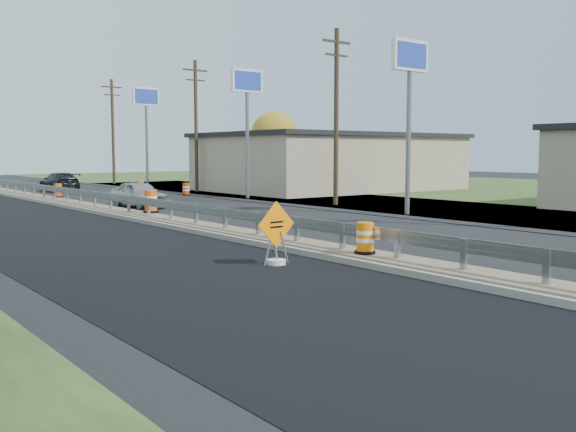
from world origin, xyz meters
TOP-DOWN VIEW (x-y plane):
  - ground at (0.00, 0.00)m, footprint 140.00×140.00m
  - grass_verge_far at (30.00, 10.00)m, footprint 40.00×120.00m
  - milled_overlay at (-4.40, 10.00)m, footprint 7.20×120.00m
  - median at (0.00, 8.00)m, footprint 1.60×55.00m
  - guardrail at (0.00, 9.00)m, footprint 0.10×46.15m
  - retail_building_near at (20.99, 20.00)m, footprint 18.50×12.50m
  - pylon_sign_south at (10.50, 3.00)m, footprint 2.20×0.30m
  - pylon_sign_mid at (10.50, 16.00)m, footprint 2.20×0.30m
  - pylon_sign_north at (10.50, 30.00)m, footprint 2.20×0.30m
  - utility_pole_smid at (11.50, 9.00)m, footprint 1.90×0.26m
  - utility_pole_nmid at (11.50, 24.00)m, footprint 1.90×0.26m
  - utility_pole_north at (11.50, 39.00)m, footprint 1.90×0.26m
  - tree_far_yellow at (26.00, 34.00)m, footprint 4.62×4.62m
  - caution_sign at (-2.19, -3.89)m, footprint 1.18×0.49m
  - barrel_median_near at (-0.12, -4.99)m, footprint 0.56×0.56m
  - barrel_median_mid at (0.55, 8.91)m, footprint 0.67×0.67m
  - barrel_median_far at (0.55, 21.10)m, footprint 0.55×0.55m
  - barrel_shoulder_mid at (9.03, 21.12)m, footprint 0.56×0.56m
  - barrel_shoulder_far at (8.08, 26.12)m, footprint 0.57×0.57m
  - car_silver at (2.53, 14.34)m, footprint 1.90×4.13m
  - car_dark_far at (3.78, 30.56)m, footprint 2.23×4.91m

SIDE VIEW (x-z plane):
  - ground at x=0.00m, z-range 0.00..0.00m
  - milled_overlay at x=-4.40m, z-range 0.00..0.01m
  - grass_verge_far at x=30.00m, z-range 0.00..0.03m
  - median at x=0.00m, z-range 0.00..0.23m
  - barrel_shoulder_mid at x=9.03m, z-range -0.02..0.80m
  - barrel_shoulder_far at x=8.08m, z-range -0.02..0.82m
  - caution_sign at x=-2.19m, z-range -0.40..1.23m
  - barrel_median_far at x=0.55m, z-range 0.21..1.02m
  - barrel_median_near at x=-0.12m, z-range 0.21..1.03m
  - car_silver at x=2.53m, z-range 0.00..1.37m
  - car_dark_far at x=3.78m, z-range 0.00..1.40m
  - barrel_median_mid at x=0.55m, z-range 0.21..1.19m
  - guardrail at x=0.00m, z-range 0.37..1.09m
  - retail_building_near at x=20.99m, z-range 0.02..4.29m
  - tree_far_yellow at x=26.00m, z-range 1.11..7.97m
  - utility_pole_smid at x=11.50m, z-range 0.23..9.63m
  - utility_pole_nmid at x=11.50m, z-range 0.23..9.63m
  - utility_pole_north at x=11.50m, z-range 0.23..9.63m
  - pylon_sign_south at x=10.50m, z-range 2.53..10.43m
  - pylon_sign_mid at x=10.50m, z-range 2.53..10.43m
  - pylon_sign_north at x=10.50m, z-range 2.53..10.43m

